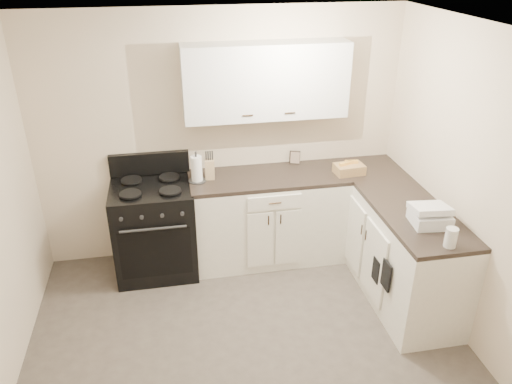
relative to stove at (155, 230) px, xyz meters
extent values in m
plane|color=#473F38|center=(0.71, -1.48, -0.46)|extent=(3.60, 3.60, 0.00)
plane|color=white|center=(0.71, -1.48, 2.04)|extent=(3.60, 3.60, 0.00)
plane|color=beige|center=(0.71, 0.32, 0.79)|extent=(3.60, 0.00, 3.60)
plane|color=beige|center=(2.51, -1.48, 0.79)|extent=(0.00, 3.60, 3.60)
cube|color=silver|center=(1.14, 0.02, -0.01)|extent=(1.55, 0.60, 0.90)
cube|color=silver|center=(2.21, -0.63, -0.01)|extent=(0.60, 1.90, 0.90)
cube|color=black|center=(1.14, 0.02, 0.46)|extent=(1.55, 0.60, 0.04)
cube|color=black|center=(2.21, -0.63, 0.46)|extent=(0.60, 1.90, 0.04)
cube|color=silver|center=(1.14, 0.18, 1.38)|extent=(1.55, 0.30, 0.70)
cube|color=black|center=(0.00, 0.00, 0.00)|extent=(0.77, 0.66, 0.94)
cube|color=tan|center=(0.57, 0.06, 0.58)|extent=(0.10, 0.09, 0.20)
cylinder|color=white|center=(0.44, 0.03, 0.61)|extent=(0.14, 0.14, 0.26)
cube|color=black|center=(1.47, 0.27, 0.55)|extent=(0.11, 0.07, 0.14)
cube|color=tan|center=(1.94, -0.07, 0.53)|extent=(0.30, 0.21, 0.09)
cube|color=white|center=(2.23, -1.14, 0.53)|extent=(0.32, 0.30, 0.11)
cylinder|color=silver|center=(2.22, -1.48, 0.56)|extent=(0.10, 0.10, 0.15)
cube|color=black|center=(1.89, -1.20, 0.06)|extent=(0.02, 0.15, 0.26)
cube|color=black|center=(1.89, -1.01, -0.03)|extent=(0.02, 0.13, 0.22)
camera|label=1|loc=(0.20, -4.33, 2.54)|focal=35.00mm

